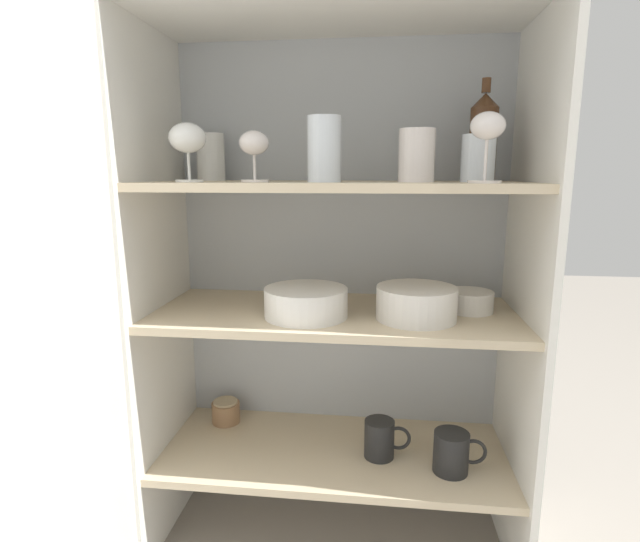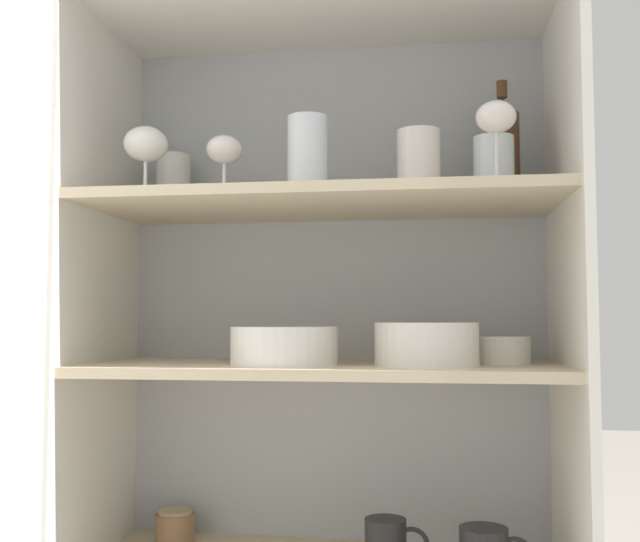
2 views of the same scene
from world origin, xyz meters
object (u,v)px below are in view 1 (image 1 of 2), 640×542
at_px(mixing_bowl_large, 416,302).
at_px(serving_bowl_small, 470,300).
at_px(coffee_mug_primary, 452,452).
at_px(storage_jar, 226,411).
at_px(wine_bottle, 483,137).
at_px(plate_stack_white, 306,302).

distance_m(mixing_bowl_large, serving_bowl_small, 0.17).
relative_size(coffee_mug_primary, storage_jar, 1.57).
bearing_deg(storage_jar, mixing_bowl_large, -16.98).
bearing_deg(mixing_bowl_large, wine_bottle, 39.44).
xyz_separation_m(plate_stack_white, mixing_bowl_large, (0.27, 0.01, 0.01)).
bearing_deg(plate_stack_white, storage_jar, 147.31).
height_order(wine_bottle, serving_bowl_small, wine_bottle).
relative_size(wine_bottle, coffee_mug_primary, 1.88).
bearing_deg(coffee_mug_primary, serving_bowl_small, 68.88).
bearing_deg(mixing_bowl_large, plate_stack_white, -177.89).
bearing_deg(wine_bottle, coffee_mug_primary, -111.11).
relative_size(mixing_bowl_large, storage_jar, 2.30).
distance_m(serving_bowl_small, coffee_mug_primary, 0.38).
height_order(wine_bottle, mixing_bowl_large, wine_bottle).
bearing_deg(wine_bottle, mixing_bowl_large, -140.56).
height_order(serving_bowl_small, storage_jar, serving_bowl_small).
distance_m(mixing_bowl_large, storage_jar, 0.69).
xyz_separation_m(wine_bottle, serving_bowl_small, (-0.02, -0.04, -0.40)).
bearing_deg(mixing_bowl_large, coffee_mug_primary, -9.32).
height_order(mixing_bowl_large, serving_bowl_small, mixing_bowl_large).
distance_m(plate_stack_white, coffee_mug_primary, 0.52).
relative_size(plate_stack_white, serving_bowl_small, 1.73).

